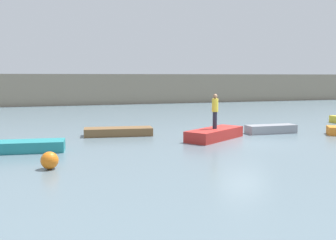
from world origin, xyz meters
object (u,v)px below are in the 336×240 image
rowboat_red (215,134)px  rowboat_teal (21,147)px  rowboat_brown (118,132)px  mooring_buoy (50,160)px  person_yellow_shirt (215,109)px  rowboat_grey (271,129)px

rowboat_red → rowboat_teal: bearing=149.2°
rowboat_brown → mooring_buoy: 7.90m
rowboat_teal → person_yellow_shirt: 9.33m
mooring_buoy → rowboat_grey: bearing=22.7°
rowboat_brown → mooring_buoy: size_ratio=5.97×
rowboat_red → mooring_buoy: size_ratio=6.05×
rowboat_red → rowboat_grey: (3.95, 1.00, -0.04)m
rowboat_red → mooring_buoy: mooring_buoy is taller
rowboat_teal → rowboat_red: (9.23, 0.45, 0.04)m
rowboat_teal → rowboat_grey: size_ratio=1.26×
rowboat_teal → rowboat_red: 9.24m
rowboat_red → rowboat_grey: bearing=-19.4°
rowboat_brown → person_yellow_shirt: size_ratio=2.07×
rowboat_grey → person_yellow_shirt: (-3.95, -1.00, 1.29)m
rowboat_teal → rowboat_brown: (4.85, 3.29, -0.02)m
rowboat_teal → mooring_buoy: (1.05, -3.63, 0.07)m
rowboat_red → rowboat_grey: 4.08m
mooring_buoy → rowboat_red: bearing=26.5°
rowboat_teal → mooring_buoy: mooring_buoy is taller
rowboat_red → rowboat_grey: size_ratio=1.29×
person_yellow_shirt → mooring_buoy: size_ratio=2.89×
rowboat_teal → rowboat_grey: 13.27m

